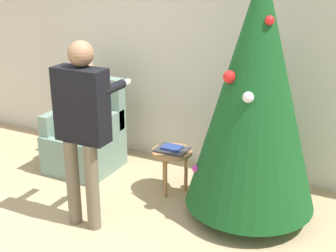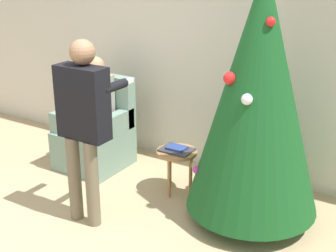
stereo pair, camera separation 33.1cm
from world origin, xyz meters
name	(u,v)px [view 2 (the right image)]	position (x,y,z in m)	size (l,w,h in m)	color
ground_plane	(50,251)	(0.00, 0.00, 0.00)	(14.00, 14.00, 0.00)	tan
wall_back	(186,46)	(0.00, 2.23, 1.35)	(8.00, 0.06, 2.70)	beige
christmas_tree	(258,93)	(1.20, 1.36, 1.21)	(1.18, 1.18, 2.28)	brown
armchair	(96,136)	(-0.78, 1.54, 0.35)	(0.70, 0.71, 1.02)	gray
person_seated	(93,108)	(-0.78, 1.51, 0.70)	(0.36, 0.46, 1.27)	#6B604C
person_standing	(83,116)	(-0.07, 0.58, 1.00)	(0.47, 0.57, 1.66)	#6B604C
side_stool	(177,157)	(0.35, 1.45, 0.39)	(0.41, 0.41, 0.46)	#A37547
laptop	(177,150)	(0.35, 1.45, 0.47)	(0.32, 0.24, 0.02)	#38383D
book	(177,148)	(0.35, 1.45, 0.49)	(0.19, 0.15, 0.02)	navy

